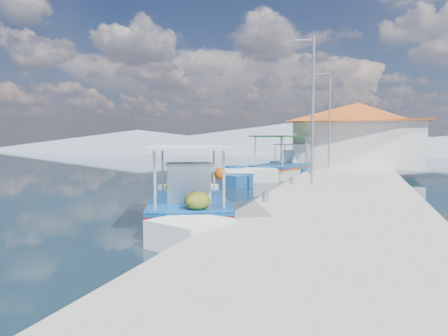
% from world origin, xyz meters
% --- Properties ---
extents(ground, '(160.00, 160.00, 0.00)m').
position_xyz_m(ground, '(0.00, 0.00, 0.00)').
color(ground, black).
rests_on(ground, ground).
extents(quay, '(5.00, 44.00, 0.50)m').
position_xyz_m(quay, '(5.90, 6.00, 0.25)').
color(quay, '#99968F').
rests_on(quay, ground).
extents(bollards, '(0.20, 17.20, 0.30)m').
position_xyz_m(bollards, '(3.80, 5.25, 0.65)').
color(bollards, '#A5A8AD').
rests_on(bollards, quay).
extents(main_caique, '(4.02, 6.72, 2.42)m').
position_xyz_m(main_caique, '(1.96, -4.37, 0.47)').
color(main_caique, white).
rests_on(main_caique, ground).
extents(caique_green_canopy, '(3.58, 7.43, 2.88)m').
position_xyz_m(caique_green_canopy, '(1.81, 10.24, 0.43)').
color(caique_green_canopy, white).
rests_on(caique_green_canopy, ground).
extents(caique_blue_hull, '(2.75, 5.57, 1.03)m').
position_xyz_m(caique_blue_hull, '(0.14, 6.36, 0.28)').
color(caique_blue_hull, '#184D93').
rests_on(caique_blue_hull, ground).
extents(caique_far, '(3.56, 5.96, 2.28)m').
position_xyz_m(caique_far, '(1.90, 13.10, 0.42)').
color(caique_far, '#184D93').
rests_on(caique_far, ground).
extents(harbor_building, '(10.49, 10.49, 4.40)m').
position_xyz_m(harbor_building, '(6.20, 15.00, 2.78)').
color(harbor_building, silver).
rests_on(harbor_building, quay).
extents(lamp_post_near, '(1.21, 0.14, 6.00)m').
position_xyz_m(lamp_post_near, '(4.51, 2.00, 3.85)').
color(lamp_post_near, '#A5A8AD').
rests_on(lamp_post_near, quay).
extents(lamp_post_far, '(1.21, 0.14, 6.00)m').
position_xyz_m(lamp_post_far, '(4.51, 11.00, 3.85)').
color(lamp_post_far, '#A5A8AD').
rests_on(lamp_post_far, quay).
extents(mountain_ridge, '(171.40, 96.00, 5.50)m').
position_xyz_m(mountain_ridge, '(6.54, 56.00, 2.04)').
color(mountain_ridge, slate).
rests_on(mountain_ridge, ground).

